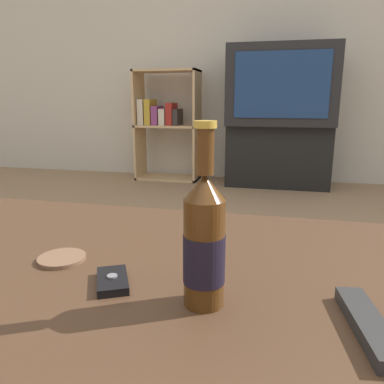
# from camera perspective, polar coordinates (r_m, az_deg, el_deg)

# --- Properties ---
(back_wall) EXTENTS (8.00, 0.05, 2.60)m
(back_wall) POSITION_cam_1_polar(r_m,az_deg,el_deg) (3.66, 9.63, 22.53)
(back_wall) COLOR beige
(back_wall) RESTS_ON ground_plane
(coffee_table) EXTENTS (1.38, 0.82, 0.43)m
(coffee_table) POSITION_cam_1_polar(r_m,az_deg,el_deg) (0.73, -10.26, -15.65)
(coffee_table) COLOR #422B1C
(coffee_table) RESTS_ON ground_plane
(tv_stand) EXTENTS (0.87, 0.38, 0.53)m
(tv_stand) POSITION_cam_1_polar(r_m,az_deg,el_deg) (3.37, 12.91, 5.44)
(tv_stand) COLOR black
(tv_stand) RESTS_ON ground_plane
(television) EXTENTS (0.88, 0.54, 0.64)m
(television) POSITION_cam_1_polar(r_m,az_deg,el_deg) (3.34, 13.47, 15.42)
(television) COLOR black
(television) RESTS_ON tv_stand
(bookshelf) EXTENTS (0.58, 0.30, 1.00)m
(bookshelf) POSITION_cam_1_polar(r_m,az_deg,el_deg) (3.55, -4.22, 10.65)
(bookshelf) COLOR tan
(bookshelf) RESTS_ON ground_plane
(beer_bottle) EXTENTS (0.06, 0.06, 0.28)m
(beer_bottle) POSITION_cam_1_polar(r_m,az_deg,el_deg) (0.56, 1.87, -7.59)
(beer_bottle) COLOR #47280F
(beer_bottle) RESTS_ON coffee_table
(cell_phone) EXTENTS (0.09, 0.10, 0.02)m
(cell_phone) POSITION_cam_1_polar(r_m,az_deg,el_deg) (0.67, -12.11, -13.06)
(cell_phone) COLOR black
(cell_phone) RESTS_ON coffee_table
(remote_control) EXTENTS (0.06, 0.18, 0.02)m
(remote_control) POSITION_cam_1_polar(r_m,az_deg,el_deg) (0.58, 25.27, -17.85)
(remote_control) COLOR #282828
(remote_control) RESTS_ON coffee_table
(coaster) EXTENTS (0.09, 0.09, 0.01)m
(coaster) POSITION_cam_1_polar(r_m,az_deg,el_deg) (0.78, -19.22, -9.54)
(coaster) COLOR brown
(coaster) RESTS_ON coffee_table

